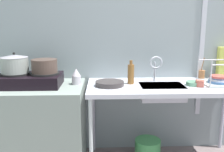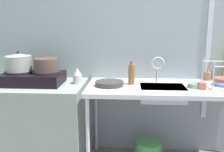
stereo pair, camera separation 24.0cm
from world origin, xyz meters
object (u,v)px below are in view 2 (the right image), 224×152
object	(u,v)px
dish_rack	(224,82)
small_bowl_on_drainboard	(195,85)
faucet	(158,65)
utensil_jar	(208,76)
cup_by_rack	(202,86)
frying_pan	(109,83)
sink_basin	(162,93)
stove	(33,78)
percolator	(77,76)
pot_on_right_burner	(46,65)
pot_on_left_burner	(18,62)
bottle_by_sink	(132,74)

from	to	relation	value
dish_rack	small_bowl_on_drainboard	size ratio (longest dim) A/B	2.55
faucet	utensil_jar	distance (m)	0.58
faucet	cup_by_rack	distance (m)	0.45
small_bowl_on_drainboard	frying_pan	bearing A→B (deg)	179.01
sink_basin	stove	bearing A→B (deg)	179.17
faucet	frying_pan	bearing A→B (deg)	-163.78
sink_basin	cup_by_rack	size ratio (longest dim) A/B	5.27
frying_pan	cup_by_rack	xyz separation A→B (m)	(0.85, -0.06, 0.01)
percolator	utensil_jar	xyz separation A→B (m)	(1.33, 0.22, -0.03)
pot_on_right_burner	small_bowl_on_drainboard	bearing A→B (deg)	-1.45
small_bowl_on_drainboard	percolator	bearing A→B (deg)	175.29
stove	dish_rack	xyz separation A→B (m)	(1.82, 0.02, -0.02)
sink_basin	utensil_jar	size ratio (longest dim) A/B	1.86
sink_basin	small_bowl_on_drainboard	size ratio (longest dim) A/B	3.15
frying_pan	dish_rack	bearing A→B (deg)	2.08
frying_pan	cup_by_rack	size ratio (longest dim) A/B	3.41
pot_on_left_burner	percolator	xyz separation A→B (m)	(0.56, 0.06, -0.14)
sink_basin	pot_on_right_burner	bearing A→B (deg)	179.07
faucet	cup_by_rack	xyz separation A→B (m)	(0.38, -0.20, -0.15)
bottle_by_sink	sink_basin	bearing A→B (deg)	-13.45
dish_rack	sink_basin	bearing A→B (deg)	-176.45
pot_on_left_burner	percolator	size ratio (longest dim) A/B	1.63
dish_rack	bottle_by_sink	xyz separation A→B (m)	(-0.87, 0.04, 0.06)
stove	cup_by_rack	distance (m)	1.60
pot_on_right_burner	cup_by_rack	xyz separation A→B (m)	(1.46, -0.08, -0.16)
pot_on_left_burner	stove	bearing A→B (deg)	0.00
utensil_jar	pot_on_left_burner	bearing A→B (deg)	-171.67
sink_basin	small_bowl_on_drainboard	world-z (taller)	small_bowl_on_drainboard
pot_on_right_burner	dish_rack	size ratio (longest dim) A/B	0.70
pot_on_left_burner	frying_pan	size ratio (longest dim) A/B	0.93
percolator	frying_pan	distance (m)	0.34
pot_on_right_burner	frying_pan	xyz separation A→B (m)	(0.61, -0.02, -0.17)
stove	dish_rack	distance (m)	1.82
stove	frying_pan	world-z (taller)	stove
sink_basin	faucet	distance (m)	0.28
faucet	percolator	bearing A→B (deg)	-175.88
cup_by_rack	utensil_jar	distance (m)	0.39
stove	cup_by_rack	bearing A→B (deg)	-3.01
pot_on_left_burner	utensil_jar	distance (m)	1.92
percolator	frying_pan	bearing A→B (deg)	-13.69
cup_by_rack	dish_rack	bearing A→B (deg)	23.92
percolator	cup_by_rack	world-z (taller)	percolator
percolator	small_bowl_on_drainboard	bearing A→B (deg)	-4.71
small_bowl_on_drainboard	stove	bearing A→B (deg)	178.68
small_bowl_on_drainboard	cup_by_rack	bearing A→B (deg)	-46.67
percolator	stove	bearing A→B (deg)	-172.37
percolator	sink_basin	size ratio (longest dim) A/B	0.37
cup_by_rack	frying_pan	bearing A→B (deg)	175.81
faucet	cup_by_rack	size ratio (longest dim) A/B	3.34
pot_on_left_burner	utensil_jar	world-z (taller)	pot_on_left_burner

